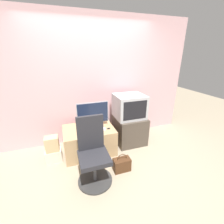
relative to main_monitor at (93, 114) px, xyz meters
The scene contains 12 objects.
ground_plane 1.16m from the main_monitor, 82.67° to the right, with size 12.00×12.00×0.00m, color tan.
wall_back 0.71m from the main_monitor, 76.38° to the left, with size 4.40×0.05×2.60m.
desk 0.53m from the main_monitor, 146.72° to the right, with size 0.96×0.68×0.52m.
side_stand 0.93m from the main_monitor, ahead, with size 0.61×0.62×0.60m.
main_monitor is the anchor object (origin of this frame).
keyboard 0.31m from the main_monitor, 87.85° to the right, with size 0.37×0.11×0.01m.
mouse 0.41m from the main_monitor, 40.36° to the right, with size 0.06×0.03×0.02m.
crt_tv 0.79m from the main_monitor, ahead, with size 0.60×0.54×0.48m.
office_chair 0.89m from the main_monitor, 102.71° to the right, with size 0.53×0.53×1.03m.
cardboard_box_lower 1.04m from the main_monitor, 169.13° to the right, with size 0.28×0.20×0.23m.
cardboard_box_upper 0.90m from the main_monitor, 169.13° to the right, with size 0.23×0.18×0.27m.
handbag 1.06m from the main_monitor, 69.06° to the right, with size 0.29×0.16×0.33m.
Camera 1 is at (-0.62, -1.78, 1.87)m, focal length 24.00 mm.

